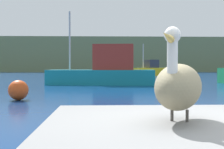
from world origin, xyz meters
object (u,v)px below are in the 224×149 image
(fishing_boat_yellow, at_px, (152,70))
(mooring_buoy, at_px, (18,90))
(pelican, at_px, (179,86))
(fishing_boat_teal, at_px, (105,71))

(fishing_boat_yellow, bearing_deg, mooring_buoy, 43.06)
(pelican, distance_m, fishing_boat_teal, 18.69)
(pelican, height_order, fishing_boat_teal, fishing_boat_teal)
(pelican, height_order, fishing_boat_yellow, fishing_boat_yellow)
(fishing_boat_yellow, xyz_separation_m, mooring_buoy, (-10.15, -30.43, -0.39))
(fishing_boat_teal, bearing_deg, mooring_buoy, 77.83)
(pelican, bearing_deg, fishing_boat_teal, -155.05)
(fishing_boat_teal, xyz_separation_m, mooring_buoy, (-3.38, -9.89, -0.58))
(fishing_boat_yellow, distance_m, mooring_buoy, 32.08)
(pelican, relative_size, fishing_boat_teal, 0.16)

